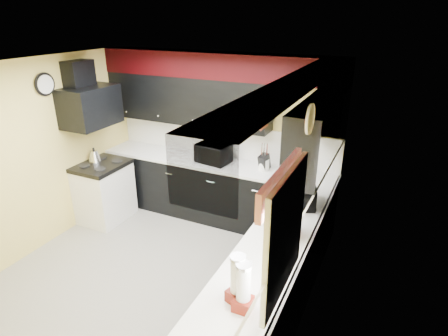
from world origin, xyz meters
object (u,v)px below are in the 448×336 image
(microwave, at_px, (301,194))
(knife_block, at_px, (264,162))
(kettle, at_px, (94,156))
(utensil_crock, at_px, (264,165))
(toaster_oven, at_px, (213,153))

(microwave, bearing_deg, knife_block, 21.22)
(knife_block, height_order, kettle, knife_block)
(utensil_crock, bearing_deg, kettle, -163.64)
(utensil_crock, relative_size, knife_block, 0.70)
(toaster_oven, xyz_separation_m, microwave, (1.50, -0.74, -0.01))
(knife_block, bearing_deg, microwave, -33.35)
(utensil_crock, relative_size, kettle, 0.89)
(toaster_oven, bearing_deg, kettle, -149.55)
(toaster_oven, bearing_deg, utensil_crock, 10.86)
(knife_block, distance_m, kettle, 2.55)
(kettle, bearing_deg, toaster_oven, 22.27)
(toaster_oven, distance_m, microwave, 1.68)
(kettle, bearing_deg, utensil_crock, 16.36)
(microwave, relative_size, utensil_crock, 2.83)
(utensil_crock, distance_m, knife_block, 0.04)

